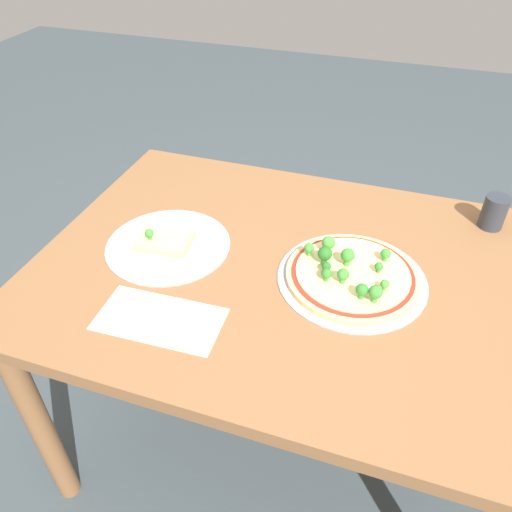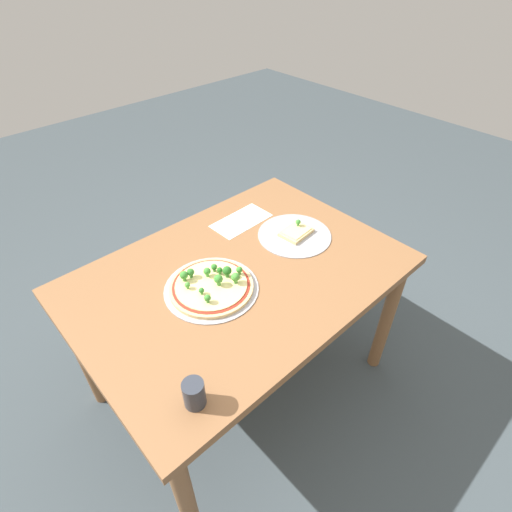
% 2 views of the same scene
% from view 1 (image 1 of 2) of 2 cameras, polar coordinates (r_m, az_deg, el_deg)
% --- Properties ---
extents(ground_plane, '(8.00, 8.00, 0.00)m').
position_cam_1_polar(ground_plane, '(1.78, 3.33, -19.58)').
color(ground_plane, '#3D474C').
extents(dining_table, '(1.26, 0.89, 0.73)m').
position_cam_1_polar(dining_table, '(1.28, 4.39, -4.43)').
color(dining_table, brown).
rests_on(dining_table, ground_plane).
extents(pizza_tray_whole, '(0.35, 0.35, 0.07)m').
position_cam_1_polar(pizza_tray_whole, '(1.19, 10.83, -2.22)').
color(pizza_tray_whole, '#A3A3A8').
rests_on(pizza_tray_whole, dining_table).
extents(pizza_tray_slice, '(0.32, 0.32, 0.05)m').
position_cam_1_polar(pizza_tray_slice, '(1.30, -10.19, 1.45)').
color(pizza_tray_slice, '#A3A3A8').
rests_on(pizza_tray_slice, dining_table).
extents(drinking_cup, '(0.06, 0.06, 0.09)m').
position_cam_1_polar(drinking_cup, '(1.47, 25.55, 4.55)').
color(drinking_cup, '#2D333D').
rests_on(drinking_cup, dining_table).
extents(paper_menu, '(0.28, 0.15, 0.00)m').
position_cam_1_polar(paper_menu, '(1.11, -10.94, -7.08)').
color(paper_menu, white).
rests_on(paper_menu, dining_table).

